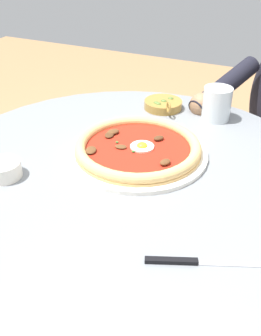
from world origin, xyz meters
name	(u,v)px	position (x,y,z in m)	size (l,w,h in m)	color
dining_table	(127,217)	(0.00, 0.00, 0.57)	(0.92, 0.92, 0.71)	gray
pizza_on_plate	(138,149)	(0.00, 0.06, 0.73)	(0.33, 0.33, 0.04)	white
water_glass	(217,106)	(0.12, 0.33, 0.75)	(0.08, 0.08, 0.09)	silver
steak_knife	(193,262)	(0.22, -0.22, 0.71)	(0.21, 0.09, 0.01)	silver
ramekin_capers	(3,169)	(-0.23, -0.14, 0.73)	(0.08, 0.08, 0.04)	white
olive_pan	(163,104)	(-0.04, 0.34, 0.72)	(0.11, 0.12, 0.05)	olive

